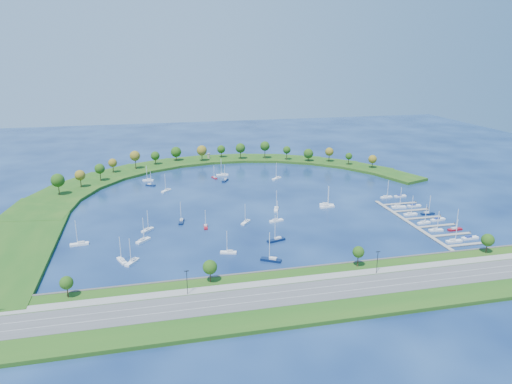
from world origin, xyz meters
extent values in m
plane|color=#07163E|center=(0.00, 0.00, 0.00)|extent=(700.00, 700.00, 0.00)
cube|color=#1A4D14|center=(0.00, -124.00, 0.80)|extent=(420.00, 42.00, 1.60)
cube|color=#474442|center=(0.00, -102.50, 0.90)|extent=(420.00, 1.20, 1.80)
cube|color=#515154|center=(0.00, -124.00, 1.66)|extent=(420.00, 16.00, 0.12)
cube|color=gray|center=(0.00, -113.00, 1.66)|extent=(420.00, 5.00, 0.12)
cube|color=silver|center=(0.00, -126.50, 1.73)|extent=(420.00, 0.15, 0.02)
cube|color=silver|center=(0.00, -121.50, 1.73)|extent=(420.00, 0.15, 0.02)
cylinder|color=#382314|center=(-95.00, -107.00, 4.05)|extent=(0.56, 0.56, 4.90)
sphere|color=#234310|center=(-95.00, -107.00, 7.54)|extent=(5.20, 5.20, 5.20)
cylinder|color=#382314|center=(-40.00, -107.00, 4.22)|extent=(0.56, 0.56, 5.25)
sphere|color=#234310|center=(-40.00, -107.00, 8.05)|extent=(6.00, 6.00, 6.00)
cylinder|color=#382314|center=(25.00, -107.00, 4.40)|extent=(0.56, 0.56, 5.60)
sphere|color=#234310|center=(25.00, -107.00, 8.24)|extent=(5.20, 5.20, 5.20)
cylinder|color=#382314|center=(90.00, -107.00, 4.05)|extent=(0.56, 0.56, 4.90)
sphere|color=#234310|center=(90.00, -107.00, 7.70)|extent=(6.00, 6.00, 6.00)
cylinder|color=black|center=(-50.00, -115.00, 6.60)|extent=(0.24, 0.24, 10.00)
cylinder|color=black|center=(30.00, -115.00, 6.60)|extent=(0.24, 0.24, 10.00)
cube|color=#1A4D14|center=(-126.75, 7.81, 1.00)|extent=(43.73, 48.72, 2.00)
cube|color=#1A4D14|center=(-118.83, 37.57, 1.00)|extent=(50.23, 54.30, 2.00)
cube|color=#1A4D14|center=(-104.03, 64.58, 1.00)|extent=(54.07, 56.09, 2.00)
cube|color=#1A4D14|center=(-83.21, 87.27, 1.00)|extent=(55.20, 54.07, 2.00)
cube|color=#1A4D14|center=(-57.57, 104.32, 1.00)|extent=(53.65, 48.47, 2.00)
cube|color=#1A4D14|center=(-28.60, 114.76, 1.00)|extent=(49.62, 39.75, 2.00)
cube|color=#1A4D14|center=(2.03, 117.98, 1.00)|extent=(44.32, 29.96, 2.00)
cube|color=#1A4D14|center=(32.54, 113.79, 1.00)|extent=(49.49, 38.05, 2.00)
cube|color=#1A4D14|center=(61.17, 102.44, 1.00)|extent=(51.13, 44.12, 2.00)
cube|color=#1A4D14|center=(86.25, 84.58, 1.00)|extent=(49.19, 47.96, 2.00)
cube|color=#1A4D14|center=(106.34, 61.24, 1.00)|extent=(43.90, 49.49, 2.00)
cube|color=#1A4D14|center=(120.28, 33.78, 1.00)|extent=(35.67, 48.74, 2.00)
cube|color=#1A4D14|center=(-126.75, -47.59, 0.95)|extent=(36.00, 130.81, 1.90)
cylinder|color=#382314|center=(-119.98, 33.76, 6.10)|extent=(0.56, 0.56, 8.19)
sphere|color=#234310|center=(-119.98, 33.76, 11.94)|extent=(8.76, 8.76, 8.76)
cylinder|color=#382314|center=(-108.29, 49.33, 5.59)|extent=(0.56, 0.56, 7.19)
sphere|color=brown|center=(-108.29, 49.33, 10.62)|extent=(7.18, 7.18, 7.18)
cylinder|color=#382314|center=(-96.51, 63.41, 5.82)|extent=(0.56, 0.56, 7.65)
sphere|color=#234310|center=(-96.51, 63.41, 11.10)|extent=(7.26, 7.26, 7.26)
cylinder|color=#382314|center=(-89.04, 86.44, 5.17)|extent=(0.56, 0.56, 6.34)
sphere|color=brown|center=(-89.04, 86.44, 9.67)|extent=(6.64, 6.64, 6.64)
cylinder|color=#382314|center=(-72.38, 94.64, 6.47)|extent=(0.56, 0.56, 8.94)
sphere|color=brown|center=(-72.38, 94.64, 12.56)|extent=(8.11, 8.11, 8.11)
cylinder|color=#382314|center=(-56.63, 106.38, 4.90)|extent=(0.56, 0.56, 5.81)
sphere|color=#234310|center=(-56.63, 106.38, 9.26)|extent=(7.25, 7.25, 7.25)
cylinder|color=#382314|center=(-39.04, 116.32, 4.90)|extent=(0.56, 0.56, 5.81)
sphere|color=#234310|center=(-39.04, 116.32, 9.58)|extent=(8.83, 8.83, 8.83)
cylinder|color=#382314|center=(-17.79, 110.27, 5.69)|extent=(0.56, 0.56, 7.38)
sphere|color=brown|center=(-17.79, 110.27, 11.10)|extent=(8.61, 8.61, 8.61)
cylinder|color=#382314|center=(0.34, 120.80, 4.89)|extent=(0.56, 0.56, 5.77)
sphere|color=#234310|center=(0.34, 120.80, 9.19)|extent=(7.11, 7.11, 7.11)
cylinder|color=#382314|center=(15.53, 110.35, 5.98)|extent=(0.56, 0.56, 7.96)
sphere|color=#234310|center=(15.53, 110.35, 11.63)|extent=(8.34, 8.34, 8.34)
cylinder|color=#382314|center=(36.58, 107.80, 6.63)|extent=(0.56, 0.56, 9.25)
sphere|color=#234310|center=(36.58, 107.80, 12.91)|extent=(8.29, 8.29, 8.29)
cylinder|color=#382314|center=(53.55, 98.38, 5.66)|extent=(0.56, 0.56, 7.32)
sphere|color=#234310|center=(53.55, 98.38, 10.63)|extent=(6.53, 6.53, 6.53)
cylinder|color=#382314|center=(69.96, 89.47, 4.44)|extent=(0.56, 0.56, 4.89)
sphere|color=#234310|center=(69.96, 89.47, 8.53)|extent=(8.23, 8.23, 8.23)
cylinder|color=#382314|center=(86.21, 83.16, 5.64)|extent=(0.56, 0.56, 7.27)
sphere|color=brown|center=(86.21, 83.16, 10.70)|extent=(7.12, 7.12, 7.12)
cylinder|color=#382314|center=(97.90, 69.53, 5.05)|extent=(0.56, 0.56, 6.11)
sphere|color=#234310|center=(97.90, 69.53, 9.24)|extent=(5.64, 5.64, 5.64)
cylinder|color=#382314|center=(111.80, 55.02, 4.94)|extent=(0.56, 0.56, 5.88)
sphere|color=brown|center=(111.80, 55.02, 9.23)|extent=(6.76, 6.76, 6.76)
cylinder|color=gray|center=(-11.03, 118.43, 4.13)|extent=(2.20, 2.20, 4.26)
cylinder|color=gray|center=(-11.03, 118.43, 6.41)|extent=(2.60, 2.60, 0.30)
cube|color=gray|center=(78.00, -61.00, 0.35)|extent=(2.20, 82.00, 0.40)
cube|color=gray|center=(90.10, -94.00, 0.35)|extent=(22.00, 2.00, 0.40)
cylinder|color=#382314|center=(101.00, -94.00, 0.60)|extent=(0.36, 0.36, 1.60)
cube|color=gray|center=(90.10, -80.80, 0.35)|extent=(22.00, 2.00, 0.40)
cylinder|color=#382314|center=(101.00, -80.80, 0.60)|extent=(0.36, 0.36, 1.60)
cube|color=gray|center=(90.10, -67.60, 0.35)|extent=(22.00, 2.00, 0.40)
cylinder|color=#382314|center=(101.00, -67.60, 0.60)|extent=(0.36, 0.36, 1.60)
cube|color=gray|center=(90.10, -54.40, 0.35)|extent=(22.00, 2.00, 0.40)
cylinder|color=#382314|center=(101.00, -54.40, 0.60)|extent=(0.36, 0.36, 1.60)
cube|color=gray|center=(90.10, -41.20, 0.35)|extent=(22.00, 2.00, 0.40)
cylinder|color=#382314|center=(101.00, -41.20, 0.60)|extent=(0.36, 0.36, 1.60)
cube|color=gray|center=(90.10, -28.00, 0.35)|extent=(22.00, 2.00, 0.40)
cylinder|color=#382314|center=(101.00, -28.00, 0.60)|extent=(0.36, 0.36, 1.60)
cube|color=white|center=(6.23, -40.65, 0.49)|extent=(8.55, 4.41, 0.99)
cube|color=silver|center=(5.43, -40.87, 1.33)|extent=(3.21, 2.32, 0.69)
cylinder|color=silver|center=(6.86, -40.48, 6.55)|extent=(0.32, 0.32, 11.12)
cube|color=#09193D|center=(-1.34, -67.91, 0.57)|extent=(9.88, 5.29, 1.14)
cube|color=silver|center=(-0.43, -67.63, 1.54)|extent=(3.73, 2.74, 0.80)
cylinder|color=silver|center=(-2.07, -68.13, 7.56)|extent=(0.32, 0.32, 12.84)
cube|color=white|center=(-51.47, 32.71, 0.50)|extent=(7.36, 7.80, 1.01)
cube|color=silver|center=(-50.91, 33.33, 1.36)|extent=(3.19, 3.28, 0.70)
cylinder|color=silver|center=(-51.92, 32.21, 6.67)|extent=(0.32, 0.32, 11.32)
cube|color=white|center=(-63.33, 62.88, 0.47)|extent=(8.12, 3.61, 0.94)
cube|color=silver|center=(-62.55, 62.74, 1.27)|extent=(2.98, 2.02, 0.66)
cylinder|color=silver|center=(-63.94, 63.00, 6.24)|extent=(0.32, 0.32, 10.59)
cube|color=white|center=(-97.79, -50.89, 0.53)|extent=(9.08, 3.41, 1.06)
cube|color=silver|center=(-96.91, -50.80, 1.44)|extent=(3.27, 2.06, 0.74)
cylinder|color=silver|center=(-98.50, -50.97, 7.05)|extent=(0.32, 0.32, 11.97)
cube|color=white|center=(-66.86, -53.17, 0.51)|extent=(7.66, 7.71, 1.02)
cube|color=silver|center=(-67.46, -53.78, 1.38)|extent=(3.27, 3.28, 0.71)
cylinder|color=silver|center=(-66.38, -52.69, 6.75)|extent=(0.32, 0.32, 11.46)
cube|color=white|center=(-71.83, -78.01, 0.51)|extent=(6.60, 8.33, 1.01)
cube|color=silver|center=(-71.37, -77.31, 1.36)|extent=(3.00, 3.37, 0.71)
cylinder|color=silver|center=(-72.20, -78.57, 6.70)|extent=(0.32, 0.32, 11.37)
cube|color=#09193D|center=(-61.78, 49.37, 0.43)|extent=(7.10, 5.60, 0.86)
cube|color=silver|center=(-62.38, 49.76, 1.16)|extent=(2.87, 2.55, 0.60)
cylinder|color=silver|center=(-61.30, 49.05, 5.70)|extent=(0.32, 0.32, 9.68)
cube|color=white|center=(-11.08, -39.20, 0.46)|extent=(6.60, 7.31, 0.93)
cube|color=silver|center=(-10.58, -38.61, 1.25)|extent=(2.89, 3.04, 0.65)
cylinder|color=silver|center=(-11.47, -39.68, 6.14)|extent=(0.32, 0.32, 10.42)
cube|color=white|center=(-27.40, -77.14, 0.46)|extent=(8.01, 4.21, 0.93)
cube|color=silver|center=(-26.66, -77.36, 1.25)|extent=(3.01, 2.20, 0.65)
cylinder|color=silver|center=(-27.99, -76.97, 6.13)|extent=(0.32, 0.32, 10.41)
cube|color=white|center=(30.46, 46.55, 0.52)|extent=(8.37, 7.07, 1.04)
cube|color=silver|center=(31.15, 47.06, 1.40)|extent=(3.43, 3.15, 0.72)
cylinder|color=silver|center=(29.90, 46.14, 6.86)|extent=(0.32, 0.32, 11.65)
cube|color=#09193D|center=(-8.00, 49.83, 0.50)|extent=(6.11, 8.50, 1.01)
cube|color=silver|center=(-7.60, 50.56, 1.36)|extent=(2.86, 3.37, 0.71)
cylinder|color=silver|center=(-8.32, 49.24, 6.69)|extent=(0.32, 0.32, 11.35)
cube|color=#09193D|center=(-9.83, -90.00, 0.57)|extent=(9.58, 7.21, 1.15)
cube|color=silver|center=(-9.01, -90.49, 1.55)|extent=(3.83, 3.33, 0.80)
cylinder|color=silver|center=(-10.49, -89.61, 7.60)|extent=(0.32, 0.32, 12.91)
cube|color=white|center=(-76.39, -75.50, 0.49)|extent=(5.26, 8.47, 0.99)
cube|color=silver|center=(-76.08, -76.25, 1.33)|extent=(2.59, 3.27, 0.69)
cylinder|color=silver|center=(-76.64, -74.89, 6.53)|extent=(0.32, 0.32, 11.09)
cube|color=white|center=(-7.60, 65.78, 0.55)|extent=(9.28, 3.19, 1.09)
cube|color=silver|center=(-6.69, 65.72, 1.48)|extent=(3.31, 2.01, 0.77)
cylinder|color=silver|center=(-8.33, 65.83, 7.25)|extent=(0.32, 0.32, 12.32)
cube|color=white|center=(11.50, -21.41, 0.50)|extent=(4.84, 8.67, 1.00)
cube|color=silver|center=(11.24, -22.20, 1.35)|extent=(2.47, 3.29, 0.70)
cylinder|color=silver|center=(11.71, -20.77, 6.65)|extent=(0.32, 0.32, 11.29)
cube|color=#09193D|center=(-46.01, -30.24, 0.51)|extent=(3.92, 8.78, 1.02)
cube|color=silver|center=(-45.85, -29.41, 1.37)|extent=(2.19, 3.23, 0.71)
cylinder|color=silver|center=(-46.14, -30.90, 6.74)|extent=(0.32, 0.32, 11.45)
cube|color=maroon|center=(-33.75, -41.14, 0.42)|extent=(2.64, 7.14, 0.84)
cube|color=silver|center=(-33.69, -40.44, 1.13)|extent=(1.60, 2.57, 0.59)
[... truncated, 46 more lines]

